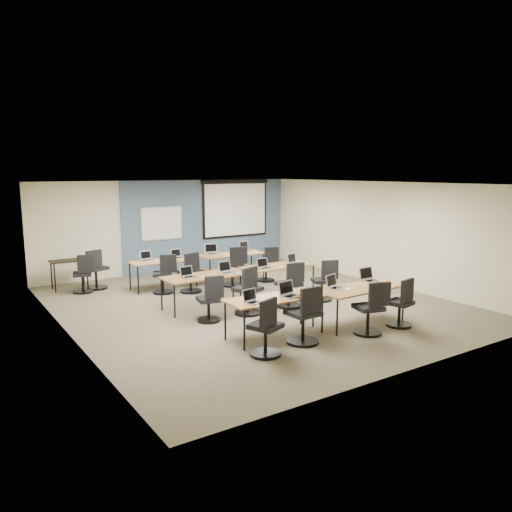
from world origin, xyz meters
TOP-DOWN VIEW (x-y plane):
  - floor at (0.00, 0.00)m, footprint 8.00×9.00m
  - ceiling at (0.00, 0.00)m, footprint 8.00×9.00m
  - wall_back at (0.00, 4.50)m, footprint 8.00×0.04m
  - wall_front at (0.00, -4.50)m, footprint 8.00×0.04m
  - wall_left at (-4.00, 0.00)m, footprint 0.04×9.00m
  - wall_right at (4.00, 0.00)m, footprint 0.04×9.00m
  - blue_accent_panel at (1.25, 4.47)m, footprint 5.50×0.04m
  - whiteboard at (-0.30, 4.43)m, footprint 1.28×0.03m
  - projector_screen at (2.20, 4.41)m, footprint 2.40×0.10m
  - training_table_front_left at (-0.88, -2.10)m, footprint 1.82×0.76m
  - training_table_front_right at (0.96, -2.37)m, footprint 1.90×0.79m
  - training_table_mid_left at (-1.02, 0.32)m, footprint 1.91×0.80m
  - training_table_mid_right at (0.94, 0.36)m, footprint 1.83×0.76m
  - training_table_back_left at (-1.09, 2.50)m, footprint 1.69×0.70m
  - training_table_back_right at (0.88, 2.43)m, footprint 1.81×0.75m
  - laptop_0 at (-1.43, -2.17)m, footprint 0.30×0.25m
  - mouse_0 at (-1.30, -2.25)m, footprint 0.09×0.12m
  - task_chair_0 at (-1.58, -2.84)m, footprint 0.55×0.52m
  - laptop_1 at (-0.61, -2.16)m, footprint 0.35×0.30m
  - mouse_1 at (-0.25, -2.27)m, footprint 0.07×0.10m
  - task_chair_1 at (-0.68, -2.71)m, footprint 0.57×0.57m
  - laptop_2 at (0.51, -2.14)m, footprint 0.33×0.28m
  - mouse_2 at (0.69, -2.26)m, footprint 0.08×0.11m
  - task_chair_2 at (0.64, -2.98)m, footprint 0.53×0.53m
  - laptop_3 at (1.54, -2.06)m, footprint 0.36×0.31m
  - mouse_3 at (1.69, -2.22)m, footprint 0.07×0.11m
  - task_chair_3 at (1.47, -2.98)m, footprint 0.49×0.49m
  - laptop_4 at (-1.45, 0.32)m, footprint 0.30×0.26m
  - mouse_4 at (-1.20, 0.14)m, footprint 0.07×0.11m
  - task_chair_4 at (-1.44, -0.67)m, footprint 0.47×0.47m
  - laptop_5 at (-0.52, 0.27)m, footprint 0.34×0.29m
  - mouse_5 at (-0.35, 0.05)m, footprint 0.06×0.10m
  - task_chair_5 at (-0.55, -0.67)m, footprint 0.59×0.56m
  - laptop_6 at (0.47, 0.24)m, footprint 0.30×0.26m
  - mouse_6 at (0.87, 0.15)m, footprint 0.07×0.10m
  - task_chair_6 at (0.54, -0.68)m, footprint 0.54×0.54m
  - laptop_7 at (1.41, 0.33)m, footprint 0.32×0.27m
  - mouse_7 at (1.69, 0.17)m, footprint 0.07×0.10m
  - task_chair_7 at (1.53, -0.66)m, footprint 0.51×0.48m
  - laptop_8 at (-1.43, 2.74)m, footprint 0.31×0.27m
  - mouse_8 at (-1.27, 2.54)m, footprint 0.09×0.11m
  - task_chair_8 at (-1.28, 2.01)m, footprint 0.54×0.50m
  - laptop_9 at (-0.64, 2.64)m, footprint 0.30×0.26m
  - mouse_9 at (-0.38, 2.44)m, footprint 0.07×0.10m
  - task_chair_9 at (-0.70, 1.73)m, footprint 0.55×0.54m
  - laptop_10 at (0.46, 2.76)m, footprint 0.35×0.30m
  - mouse_10 at (0.71, 2.43)m, footprint 0.06×0.09m
  - task_chair_10 at (0.55, 1.77)m, footprint 0.58×0.57m
  - laptop_11 at (1.54, 2.76)m, footprint 0.34×0.29m
  - mouse_11 at (1.67, 2.42)m, footprint 0.07×0.10m
  - task_chair_11 at (1.60, 1.74)m, footprint 0.49×0.47m
  - blue_mousepad at (-1.22, -2.29)m, footprint 0.27×0.23m
  - snack_bowl at (-0.51, -2.44)m, footprint 0.29×0.29m
  - snack_plate at (0.63, -2.35)m, footprint 0.19×0.19m
  - coffee_cup at (0.64, -2.30)m, footprint 0.07×0.07m
  - utility_table at (-3.11, 3.78)m, footprint 0.91×0.50m
  - spare_chair_a at (-2.56, 3.38)m, footprint 0.58×0.55m
  - spare_chair_b at (-2.92, 3.15)m, footprint 0.49×0.49m

SIDE VIEW (x-z plane):
  - floor at x=0.00m, z-range -0.01..0.01m
  - task_chair_4 at x=-1.44m, z-range -0.09..0.87m
  - task_chair_11 at x=1.60m, z-range -0.09..0.87m
  - task_chair_7 at x=1.53m, z-range -0.09..0.88m
  - task_chair_3 at x=1.47m, z-range -0.09..0.88m
  - spare_chair_b at x=-2.92m, z-range -0.09..0.88m
  - task_chair_8 at x=-1.28m, z-range -0.09..0.89m
  - task_chair_0 at x=-1.58m, z-range -0.09..0.91m
  - task_chair_2 at x=0.64m, z-range -0.09..0.92m
  - task_chair_9 at x=-0.70m, z-range -0.09..0.93m
  - task_chair_6 at x=0.54m, z-range -0.09..0.93m
  - spare_chair_a at x=-2.56m, z-range -0.09..0.94m
  - task_chair_5 at x=-0.55m, z-range -0.09..0.95m
  - task_chair_1 at x=-0.68m, z-range -0.09..0.96m
  - task_chair_10 at x=0.55m, z-range -0.09..0.96m
  - utility_table at x=-3.11m, z-range 0.28..1.03m
  - training_table_back_left at x=-1.09m, z-range 0.32..1.05m
  - training_table_back_right at x=0.88m, z-range 0.32..1.05m
  - training_table_front_left at x=-0.88m, z-range 0.32..1.05m
  - training_table_mid_right at x=0.94m, z-range 0.32..1.05m
  - training_table_front_right at x=0.96m, z-range 0.32..1.05m
  - training_table_mid_left at x=-1.02m, z-range 0.32..1.05m
  - blue_mousepad at x=-1.22m, z-range 0.73..0.74m
  - snack_plate at x=0.63m, z-range 0.73..0.74m
  - mouse_1 at x=-0.25m, z-range 0.73..0.76m
  - mouse_11 at x=1.67m, z-range 0.73..0.76m
  - mouse_9 at x=-0.38m, z-range 0.73..0.76m
  - mouse_10 at x=0.71m, z-range 0.73..0.76m
  - mouse_7 at x=1.69m, z-range 0.73..0.76m
  - mouse_5 at x=-0.35m, z-range 0.73..0.76m
  - mouse_2 at x=0.69m, z-range 0.72..0.76m
  - mouse_6 at x=0.87m, z-range 0.72..0.76m
  - mouse_0 at x=-1.30m, z-range 0.72..0.76m
  - mouse_8 at x=-1.27m, z-range 0.72..0.76m
  - mouse_4 at x=-1.20m, z-range 0.72..0.76m
  - mouse_3 at x=1.69m, z-range 0.72..0.76m
  - snack_bowl at x=-0.51m, z-range 0.73..0.80m
  - coffee_cup at x=0.64m, z-range 0.74..0.80m
  - laptop_0 at x=-1.43m, z-range 0.67..0.90m
  - laptop_4 at x=-1.45m, z-range 0.67..0.90m
  - laptop_9 at x=-0.64m, z-range 0.67..0.90m
  - laptop_6 at x=0.47m, z-range 0.67..0.91m
  - laptop_8 at x=-1.43m, z-range 0.67..0.91m
  - laptop_7 at x=1.41m, z-range 0.67..0.91m
  - laptop_2 at x=0.51m, z-range 0.67..0.92m
  - laptop_5 at x=-0.52m, z-range 0.67..0.92m
  - laptop_11 at x=1.54m, z-range 0.66..0.92m
  - laptop_10 at x=0.46m, z-range 0.66..0.93m
  - laptop_1 at x=-0.61m, z-range 0.66..0.93m
  - laptop_3 at x=1.54m, z-range 0.66..0.93m
  - wall_back at x=0.00m, z-range 0.00..2.70m
  - wall_front at x=0.00m, z-range 0.00..2.70m
  - wall_left at x=-4.00m, z-range 0.00..2.70m
  - wall_right at x=4.00m, z-range 0.00..2.70m
  - blue_accent_panel at x=1.25m, z-range 0.00..2.70m
  - whiteboard at x=-0.30m, z-range 0.96..1.94m
  - projector_screen at x=2.20m, z-range 0.98..2.80m
  - ceiling at x=0.00m, z-range 2.69..2.71m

